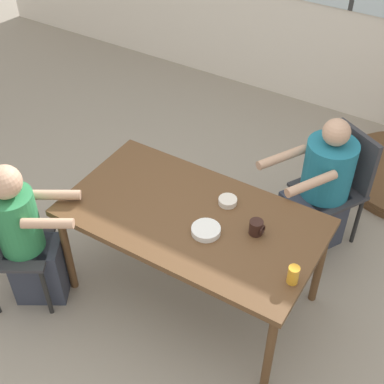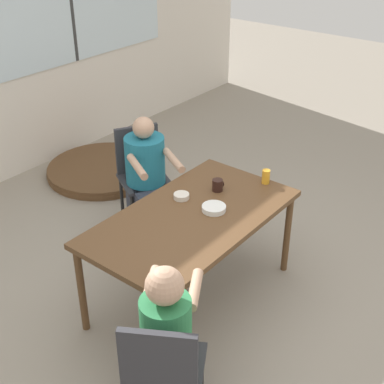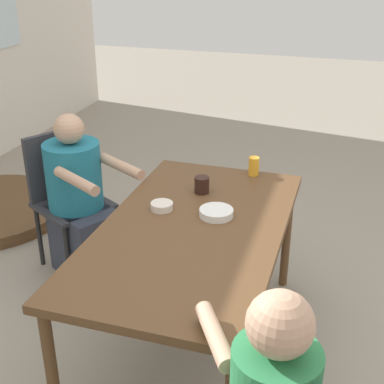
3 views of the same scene
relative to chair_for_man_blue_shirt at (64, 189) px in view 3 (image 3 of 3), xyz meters
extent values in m
plane|color=gray|center=(-0.57, -1.02, -0.51)|extent=(16.00, 16.00, 0.00)
cube|color=brown|center=(-0.57, -1.02, 0.17)|extent=(1.51, 0.83, 0.04)
cylinder|color=brown|center=(0.13, -1.38, -0.18)|extent=(0.05, 0.05, 0.67)
cylinder|color=brown|center=(-1.27, -0.65, -0.18)|extent=(0.05, 0.05, 0.67)
cylinder|color=brown|center=(0.13, -0.65, -0.18)|extent=(0.05, 0.05, 0.67)
cube|color=#333338|center=(-0.05, -0.08, -0.08)|extent=(0.54, 0.54, 0.03)
cube|color=#333338|center=(0.04, 0.08, 0.14)|extent=(0.35, 0.22, 0.42)
cylinder|color=black|center=(0.02, -0.31, -0.31)|extent=(0.03, 0.03, 0.42)
cylinder|color=black|center=(-0.28, -0.15, -0.31)|extent=(0.03, 0.03, 0.42)
cylinder|color=black|center=(0.19, -0.02, -0.31)|extent=(0.03, 0.03, 0.42)
cylinder|color=black|center=(-0.11, 0.15, -0.31)|extent=(0.03, 0.03, 0.42)
sphere|color=tan|center=(-1.46, -1.55, 0.44)|extent=(0.20, 0.20, 0.20)
cylinder|color=tan|center=(-1.32, -1.33, 0.24)|extent=(0.28, 0.20, 0.06)
cylinder|color=tan|center=(-1.20, -1.53, 0.24)|extent=(0.28, 0.20, 0.06)
cube|color=#333847|center=(-0.10, -0.17, -0.29)|extent=(0.46, 0.50, 0.44)
cylinder|color=#1E7089|center=(-0.06, -0.12, 0.13)|extent=(0.33, 0.33, 0.41)
sphere|color=tan|center=(-0.06, -0.12, 0.42)|extent=(0.18, 0.18, 0.18)
cylinder|color=tan|center=(-0.07, -0.44, 0.23)|extent=(0.23, 0.35, 0.06)
cylinder|color=tan|center=(-0.33, -0.29, 0.23)|extent=(0.23, 0.35, 0.06)
cylinder|color=black|center=(-0.19, -0.95, 0.24)|extent=(0.08, 0.08, 0.09)
torus|color=black|center=(-0.15, -0.95, 0.24)|extent=(0.01, 0.06, 0.06)
cylinder|color=gold|center=(0.12, -1.17, 0.25)|extent=(0.06, 0.06, 0.11)
cylinder|color=white|center=(-0.43, -1.10, 0.21)|extent=(0.17, 0.17, 0.04)
cylinder|color=silver|center=(-0.44, -0.82, 0.21)|extent=(0.11, 0.11, 0.04)
camera|label=1|loc=(0.59, -2.92, 2.35)|focal=50.00mm
camera|label=2|loc=(-2.95, -2.90, 2.12)|focal=50.00mm
camera|label=3|loc=(-2.66, -1.67, 1.40)|focal=50.00mm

